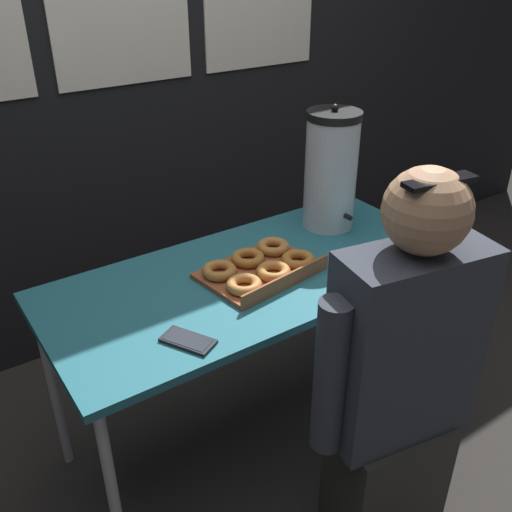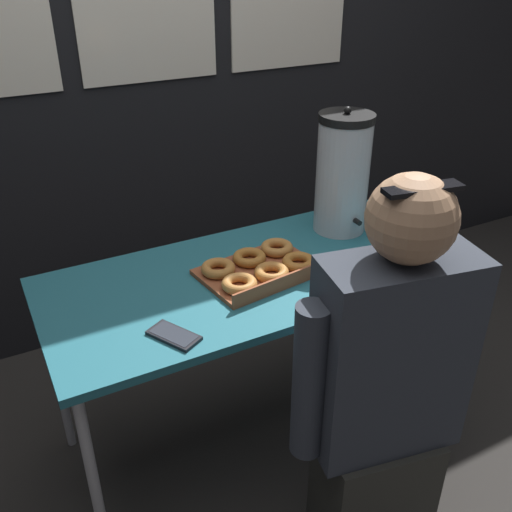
% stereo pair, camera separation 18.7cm
% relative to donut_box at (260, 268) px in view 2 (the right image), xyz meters
% --- Properties ---
extents(ground_plane, '(12.00, 12.00, 0.00)m').
position_rel_donut_box_xyz_m(ground_plane, '(-0.01, 0.02, -0.76)').
color(ground_plane, '#2D2B28').
extents(back_wall, '(6.00, 0.11, 2.55)m').
position_rel_donut_box_xyz_m(back_wall, '(-0.01, 1.00, 0.52)').
color(back_wall, black).
rests_on(back_wall, ground).
extents(folding_table, '(1.41, 0.64, 0.73)m').
position_rel_donut_box_xyz_m(folding_table, '(-0.01, 0.02, -0.07)').
color(folding_table, '#236675').
rests_on(folding_table, ground).
extents(donut_box, '(0.41, 0.31, 0.05)m').
position_rel_donut_box_xyz_m(donut_box, '(0.00, 0.00, 0.00)').
color(donut_box, brown).
rests_on(donut_box, folding_table).
extents(coffee_urn, '(0.20, 0.23, 0.47)m').
position_rel_donut_box_xyz_m(coffee_urn, '(0.43, 0.16, 0.20)').
color(coffee_urn, silver).
rests_on(coffee_urn, folding_table).
extents(cell_phone, '(0.14, 0.17, 0.01)m').
position_rel_donut_box_xyz_m(cell_phone, '(-0.38, -0.19, -0.02)').
color(cell_phone, black).
rests_on(cell_phone, folding_table).
extents(person_seated, '(0.55, 0.28, 1.25)m').
position_rel_donut_box_xyz_m(person_seated, '(0.11, -0.54, -0.16)').
color(person_seated, '#33332D').
rests_on(person_seated, ground).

